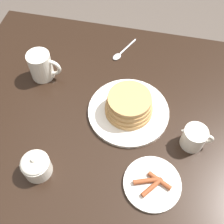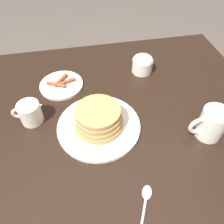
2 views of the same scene
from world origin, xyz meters
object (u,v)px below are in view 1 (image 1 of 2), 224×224
(creamer_pitcher, at_px, (194,137))
(sugar_bowl, at_px, (36,165))
(side_plate_bacon, at_px, (152,183))
(pancake_plate, at_px, (129,107))
(coffee_mug, at_px, (41,66))
(spoon, at_px, (121,53))

(creamer_pitcher, xyz_separation_m, sugar_bowl, (-0.43, -0.19, -0.00))
(side_plate_bacon, relative_size, creamer_pitcher, 1.56)
(side_plate_bacon, height_order, sugar_bowl, sugar_bowl)
(pancake_plate, distance_m, sugar_bowl, 0.34)
(pancake_plate, xyz_separation_m, coffee_mug, (-0.33, 0.09, 0.02))
(spoon, bearing_deg, side_plate_bacon, -68.92)
(side_plate_bacon, xyz_separation_m, spoon, (-0.19, 0.49, -0.00))
(sugar_bowl, bearing_deg, pancake_plate, 49.54)
(side_plate_bacon, distance_m, coffee_mug, 0.54)
(creamer_pitcher, relative_size, spoon, 0.79)
(coffee_mug, bearing_deg, side_plate_bacon, -36.02)
(pancake_plate, relative_size, creamer_pitcher, 2.54)
(pancake_plate, relative_size, sugar_bowl, 3.25)
(pancake_plate, distance_m, spoon, 0.27)
(coffee_mug, xyz_separation_m, spoon, (0.25, 0.17, -0.05))
(pancake_plate, bearing_deg, coffee_mug, 164.34)
(pancake_plate, xyz_separation_m, creamer_pitcher, (0.21, -0.07, 0.01))
(coffee_mug, height_order, creamer_pitcher, coffee_mug)
(creamer_pitcher, height_order, spoon, creamer_pitcher)
(coffee_mug, xyz_separation_m, sugar_bowl, (0.11, -0.35, -0.01))
(coffee_mug, distance_m, sugar_bowl, 0.37)
(pancake_plate, bearing_deg, spoon, 106.53)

